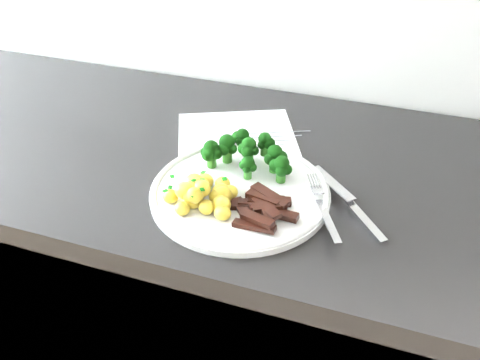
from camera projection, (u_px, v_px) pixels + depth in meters
The scene contains 8 objects.
counter at pixel (284, 331), 1.11m from camera, with size 2.32×0.58×0.87m.
recipe_paper at pixel (240, 152), 0.91m from camera, with size 0.33×0.38×0.00m.
plate at pixel (240, 191), 0.80m from camera, with size 0.29×0.29×0.02m.
broccoli at pixel (249, 152), 0.83m from camera, with size 0.16×0.10×0.06m.
potatoes at pixel (204, 193), 0.77m from camera, with size 0.12×0.10×0.04m.
beef_strips at pixel (262, 207), 0.75m from camera, with size 0.12×0.10×0.02m.
fork at pixel (324, 210), 0.74m from camera, with size 0.08×0.16×0.02m.
knife at pixel (355, 210), 0.76m from camera, with size 0.14×0.16×0.02m.
Camera 1 is at (0.07, 0.98, 1.36)m, focal length 37.33 mm.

